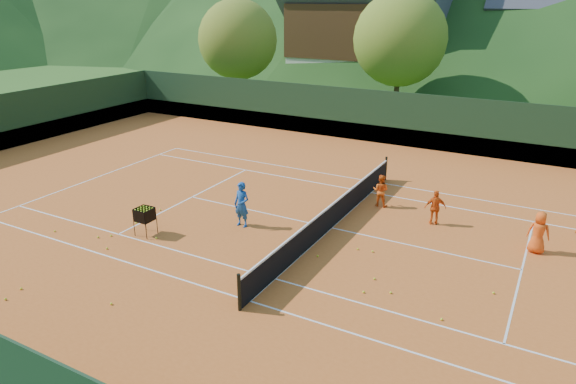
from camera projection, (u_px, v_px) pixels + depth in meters
The scene contains 33 objects.
ground at pixel (331, 228), 18.64m from camera, with size 400.00×400.00×0.00m, color #274E18.
clay_court at pixel (332, 228), 18.64m from camera, with size 40.00×24.00×0.02m, color #BC561E.
coach at pixel (242, 205), 18.50m from camera, with size 0.61×0.40×1.68m, color #174A95.
student_a at pixel (381, 190), 20.38m from camera, with size 0.63×0.49×1.30m, color #F35D15.
student_b at pixel (435, 208), 18.72m from camera, with size 0.77×0.32×1.31m, color #EA5A14.
student_c at pixel (539, 232), 16.62m from camera, with size 0.69×0.45×1.42m, color #F85516.
tennis_ball_0 at pixel (156, 238), 17.77m from camera, with size 0.07×0.07×0.07m, color #CCE526.
tennis_ball_1 at pixel (374, 279), 15.19m from camera, with size 0.07×0.07×0.07m, color #CCE526.
tennis_ball_2 at pixel (442, 319), 13.28m from camera, with size 0.07×0.07×0.07m, color #CCE526.
tennis_ball_3 at pixel (391, 293), 14.48m from camera, with size 0.07×0.07×0.07m, color #CCE526.
tennis_ball_4 at pixel (364, 292), 14.51m from camera, with size 0.07×0.07×0.07m, color #CCE526.
tennis_ball_5 at pixel (358, 249), 16.99m from camera, with size 0.07×0.07×0.07m, color #CCE526.
tennis_ball_6 at pixel (111, 304), 13.95m from camera, with size 0.07×0.07×0.07m, color #CCE526.
tennis_ball_7 at pixel (494, 293), 14.47m from camera, with size 0.07×0.07×0.07m, color #CCE526.
tennis_ball_8 at pixel (107, 248), 17.03m from camera, with size 0.07×0.07×0.07m, color #CCE526.
tennis_ball_9 at pixel (257, 282), 15.05m from camera, with size 0.07×0.07×0.07m, color #CCE526.
tennis_ball_10 at pixel (55, 231), 18.30m from camera, with size 0.07×0.07×0.07m, color #CCE526.
tennis_ball_12 at pixel (318, 256), 16.54m from camera, with size 0.07×0.07×0.07m, color #CCE526.
tennis_ball_13 at pixel (98, 237), 17.84m from camera, with size 0.07×0.07×0.07m, color #CCE526.
tennis_ball_14 at pixel (111, 236), 17.95m from camera, with size 0.07×0.07×0.07m, color #CCE526.
tennis_ball_15 at pixel (6, 299), 14.17m from camera, with size 0.07×0.07×0.07m, color #CCE526.
tennis_ball_16 at pixel (373, 251), 16.83m from camera, with size 0.07×0.07×0.07m, color #CCE526.
tennis_ball_17 at pixel (160, 210), 20.14m from camera, with size 0.07×0.07×0.07m, color #CCE526.
tennis_ball_18 at pixel (136, 223), 18.96m from camera, with size 0.07×0.07×0.07m, color #CCE526.
tennis_ball_19 at pixel (21, 289), 14.68m from camera, with size 0.07×0.07×0.07m, color #CCE526.
court_lines at pixel (332, 228), 18.63m from camera, with size 23.83×11.03×0.00m.
tennis_net at pixel (332, 215), 18.45m from camera, with size 0.10×12.07×1.10m.
perimeter_fence at pixel (333, 196), 18.19m from camera, with size 40.40×24.24×3.00m.
ball_hopper at pixel (145, 215), 17.85m from camera, with size 0.57×0.57×1.00m.
chalet_left at pixel (369, 24), 45.72m from camera, with size 13.80×9.93×12.92m.
chalet_mid at pixel (570, 35), 42.06m from camera, with size 12.65×8.82×11.45m.
tree_a at pixel (238, 40), 38.85m from camera, with size 6.00×6.00×7.88m.
tree_b at pixel (400, 39), 34.99m from camera, with size 6.40×6.40×8.40m.
Camera 1 is at (6.75, -15.63, 7.86)m, focal length 32.00 mm.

